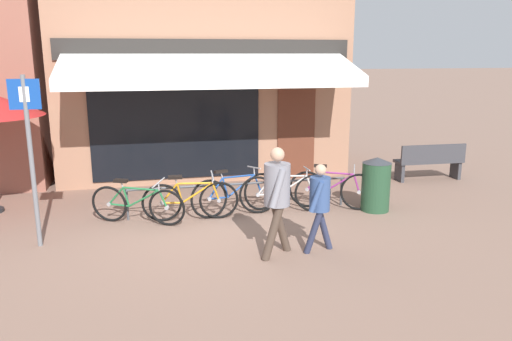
{
  "coord_description": "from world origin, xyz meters",
  "views": [
    {
      "loc": [
        -0.95,
        -8.35,
        2.92
      ],
      "look_at": [
        0.8,
        -0.65,
        1.05
      ],
      "focal_mm": 35.0,
      "sensor_mm": 36.0,
      "label": 1
    }
  ],
  "objects": [
    {
      "name": "bike_rack_rail",
      "position": [
        0.72,
        0.43,
        0.48
      ],
      "size": [
        4.16,
        0.04,
        0.57
      ],
      "color": "#47494F",
      "rests_on": "ground_plane"
    },
    {
      "name": "pedestrian_adult",
      "position": [
        0.87,
        -1.69,
        0.98
      ],
      "size": [
        0.55,
        0.67,
        1.64
      ],
      "rotation": [
        0.0,
        0.0,
        0.16
      ],
      "color": "#47382D",
      "rests_on": "ground_plane"
    },
    {
      "name": "parking_sign",
      "position": [
        -2.61,
        -0.53,
        1.59
      ],
      "size": [
        0.44,
        0.07,
        2.62
      ],
      "color": "slate",
      "rests_on": "ground_plane"
    },
    {
      "name": "litter_bin",
      "position": [
        3.26,
        -0.01,
        0.52
      ],
      "size": [
        0.54,
        0.54,
        1.03
      ],
      "color": "#23472D",
      "rests_on": "ground_plane"
    },
    {
      "name": "park_bench",
      "position": [
        5.52,
        1.82,
        0.46
      ],
      "size": [
        1.61,
        0.49,
        0.87
      ],
      "rotation": [
        0.0,
        0.0,
        -0.03
      ],
      "color": "#38383D",
      "rests_on": "ground_plane"
    },
    {
      "name": "pedestrian_child",
      "position": [
        1.53,
        -1.67,
        0.81
      ],
      "size": [
        0.51,
        0.41,
        1.36
      ],
      "rotation": [
        0.0,
        0.0,
        -0.2
      ],
      "color": "#282D47",
      "rests_on": "ground_plane"
    },
    {
      "name": "ground_plane",
      "position": [
        0.0,
        0.0,
        0.0
      ],
      "size": [
        160.0,
        160.0,
        0.0
      ],
      "primitive_type": "plane",
      "color": "#846656"
    },
    {
      "name": "bicycle_blue",
      "position": [
        0.64,
        0.38,
        0.38
      ],
      "size": [
        1.74,
        0.7,
        0.87
      ],
      "rotation": [
        -0.11,
        0.0,
        0.26
      ],
      "color": "black",
      "rests_on": "ground_plane"
    },
    {
      "name": "bicycle_orange",
      "position": [
        -0.21,
        0.15,
        0.38
      ],
      "size": [
        1.71,
        0.52,
        0.86
      ],
      "rotation": [
        0.1,
        0.0,
        -0.06
      ],
      "color": "black",
      "rests_on": "ground_plane"
    },
    {
      "name": "bicycle_silver",
      "position": [
        1.56,
        0.27,
        0.38
      ],
      "size": [
        1.74,
        0.52,
        0.85
      ],
      "rotation": [
        -0.08,
        0.0,
        -0.1
      ],
      "color": "black",
      "rests_on": "ground_plane"
    },
    {
      "name": "shop_front",
      "position": [
        0.5,
        4.24,
        2.75
      ],
      "size": [
        6.77,
        4.62,
        5.5
      ],
      "color": "#9E7056",
      "rests_on": "ground_plane"
    },
    {
      "name": "bicycle_purple",
      "position": [
        2.51,
        0.27,
        0.38
      ],
      "size": [
        1.57,
        0.76,
        0.85
      ],
      "rotation": [
        -0.04,
        0.0,
        -0.42
      ],
      "color": "black",
      "rests_on": "ground_plane"
    },
    {
      "name": "bicycle_green",
      "position": [
        -1.13,
        0.18,
        0.36
      ],
      "size": [
        1.62,
        0.86,
        0.81
      ],
      "rotation": [
        0.08,
        0.0,
        -0.43
      ],
      "color": "black",
      "rests_on": "ground_plane"
    }
  ]
}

